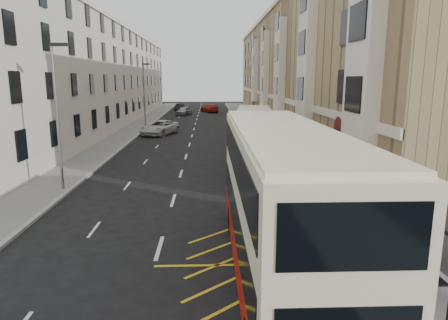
{
  "coord_description": "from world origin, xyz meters",
  "views": [
    {
      "loc": [
        1.92,
        -10.19,
        6.31
      ],
      "look_at": [
        2.57,
        7.07,
        2.75
      ],
      "focal_mm": 32.0,
      "sensor_mm": 36.0,
      "label": 1
    }
  ],
  "objects_px": {
    "pedestrian_mid": "(412,220)",
    "pedestrian_far": "(318,205)",
    "street_lamp_near": "(57,109)",
    "double_decker_front": "(280,204)",
    "car_dark": "(180,107)",
    "street_lamp_far": "(144,91)",
    "white_van": "(160,128)",
    "car_red": "(210,108)",
    "car_silver": "(184,111)",
    "double_decker_rear": "(254,140)"
  },
  "relations": [
    {
      "from": "pedestrian_mid",
      "to": "pedestrian_far",
      "type": "relative_size",
      "value": 1.1
    },
    {
      "from": "street_lamp_near",
      "to": "double_decker_front",
      "type": "height_order",
      "value": "street_lamp_near"
    },
    {
      "from": "street_lamp_near",
      "to": "pedestrian_far",
      "type": "relative_size",
      "value": 5.01
    },
    {
      "from": "pedestrian_mid",
      "to": "car_dark",
      "type": "bearing_deg",
      "value": 107.34
    },
    {
      "from": "street_lamp_far",
      "to": "pedestrian_mid",
      "type": "relative_size",
      "value": 4.54
    },
    {
      "from": "street_lamp_near",
      "to": "street_lamp_far",
      "type": "bearing_deg",
      "value": 90.0
    },
    {
      "from": "white_van",
      "to": "car_dark",
      "type": "xyz_separation_m",
      "value": [
        -0.16,
        33.72,
        -0.13
      ]
    },
    {
      "from": "pedestrian_far",
      "to": "car_red",
      "type": "bearing_deg",
      "value": -62.7
    },
    {
      "from": "pedestrian_mid",
      "to": "car_dark",
      "type": "distance_m",
      "value": 66.26
    },
    {
      "from": "pedestrian_far",
      "to": "car_dark",
      "type": "bearing_deg",
      "value": -57.65
    },
    {
      "from": "double_decker_front",
      "to": "pedestrian_far",
      "type": "xyz_separation_m",
      "value": [
        2.48,
        4.49,
        -1.54
      ]
    },
    {
      "from": "street_lamp_near",
      "to": "car_red",
      "type": "relative_size",
      "value": 1.52
    },
    {
      "from": "pedestrian_mid",
      "to": "white_van",
      "type": "bearing_deg",
      "value": 118.72
    },
    {
      "from": "street_lamp_far",
      "to": "double_decker_front",
      "type": "bearing_deg",
      "value": -75.52
    },
    {
      "from": "white_van",
      "to": "street_lamp_far",
      "type": "bearing_deg",
      "value": 131.61
    },
    {
      "from": "white_van",
      "to": "car_dark",
      "type": "relative_size",
      "value": 1.4
    },
    {
      "from": "car_red",
      "to": "street_lamp_far",
      "type": "bearing_deg",
      "value": 50.09
    },
    {
      "from": "pedestrian_far",
      "to": "car_red",
      "type": "relative_size",
      "value": 0.3
    },
    {
      "from": "pedestrian_far",
      "to": "car_silver",
      "type": "xyz_separation_m",
      "value": [
        -8.99,
        53.22,
        -0.2
      ]
    },
    {
      "from": "street_lamp_near",
      "to": "pedestrian_mid",
      "type": "relative_size",
      "value": 4.54
    },
    {
      "from": "street_lamp_far",
      "to": "car_red",
      "type": "xyz_separation_m",
      "value": [
        8.37,
        23.47,
        -3.87
      ]
    },
    {
      "from": "street_lamp_near",
      "to": "double_decker_rear",
      "type": "xyz_separation_m",
      "value": [
        11.35,
        4.78,
        -2.5
      ]
    },
    {
      "from": "car_dark",
      "to": "pedestrian_far",
      "type": "bearing_deg",
      "value": -75.39
    },
    {
      "from": "street_lamp_far",
      "to": "car_silver",
      "type": "distance_m",
      "value": 18.1
    },
    {
      "from": "car_dark",
      "to": "street_lamp_far",
      "type": "bearing_deg",
      "value": -90.15
    },
    {
      "from": "street_lamp_far",
      "to": "pedestrian_mid",
      "type": "height_order",
      "value": "street_lamp_far"
    },
    {
      "from": "street_lamp_near",
      "to": "double_decker_front",
      "type": "relative_size",
      "value": 0.65
    },
    {
      "from": "street_lamp_near",
      "to": "white_van",
      "type": "relative_size",
      "value": 1.38
    },
    {
      "from": "pedestrian_mid",
      "to": "white_van",
      "type": "distance_m",
      "value": 33.88
    },
    {
      "from": "pedestrian_mid",
      "to": "white_van",
      "type": "xyz_separation_m",
      "value": [
        -13.29,
        31.17,
        -0.23
      ]
    },
    {
      "from": "street_lamp_far",
      "to": "double_decker_front",
      "type": "xyz_separation_m",
      "value": [
        10.45,
        -40.47,
        -2.14
      ]
    },
    {
      "from": "pedestrian_mid",
      "to": "car_red",
      "type": "bearing_deg",
      "value": 102.63
    },
    {
      "from": "pedestrian_far",
      "to": "car_silver",
      "type": "bearing_deg",
      "value": -57.5
    },
    {
      "from": "street_lamp_far",
      "to": "double_decker_rear",
      "type": "height_order",
      "value": "street_lamp_far"
    },
    {
      "from": "pedestrian_mid",
      "to": "car_red",
      "type": "xyz_separation_m",
      "value": [
        -7.57,
        61.56,
        -0.27
      ]
    },
    {
      "from": "pedestrian_far",
      "to": "car_red",
      "type": "distance_m",
      "value": 59.63
    },
    {
      "from": "double_decker_front",
      "to": "double_decker_rear",
      "type": "bearing_deg",
      "value": 86.67
    },
    {
      "from": "car_silver",
      "to": "street_lamp_near",
      "type": "bearing_deg",
      "value": -75.0
    },
    {
      "from": "double_decker_rear",
      "to": "street_lamp_near",
      "type": "bearing_deg",
      "value": -151.16
    },
    {
      "from": "double_decker_rear",
      "to": "white_van",
      "type": "distance_m",
      "value": 20.3
    },
    {
      "from": "car_silver",
      "to": "pedestrian_far",
      "type": "bearing_deg",
      "value": -60.63
    },
    {
      "from": "street_lamp_far",
      "to": "car_dark",
      "type": "relative_size",
      "value": 1.94
    },
    {
      "from": "double_decker_rear",
      "to": "car_silver",
      "type": "relative_size",
      "value": 2.45
    },
    {
      "from": "double_decker_front",
      "to": "street_lamp_near",
      "type": "bearing_deg",
      "value": 134.98
    },
    {
      "from": "car_silver",
      "to": "street_lamp_far",
      "type": "bearing_deg",
      "value": -83.12
    },
    {
      "from": "street_lamp_far",
      "to": "pedestrian_far",
      "type": "distance_m",
      "value": 38.42
    },
    {
      "from": "street_lamp_far",
      "to": "pedestrian_mid",
      "type": "xyz_separation_m",
      "value": [
        15.94,
        -38.09,
        -3.6
      ]
    },
    {
      "from": "double_decker_rear",
      "to": "car_silver",
      "type": "distance_m",
      "value": 43.11
    },
    {
      "from": "street_lamp_far",
      "to": "double_decker_rear",
      "type": "relative_size",
      "value": 0.75
    },
    {
      "from": "double_decker_front",
      "to": "double_decker_rear",
      "type": "xyz_separation_m",
      "value": [
        0.9,
        15.26,
        -0.36
      ]
    }
  ]
}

